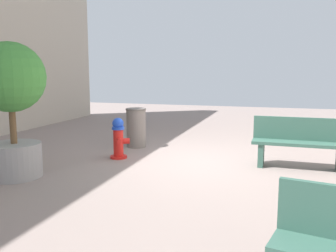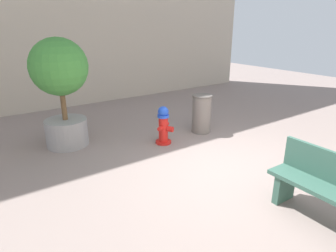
% 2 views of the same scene
% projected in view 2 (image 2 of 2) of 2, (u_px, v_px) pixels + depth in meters
% --- Properties ---
extents(ground_plane, '(23.40, 23.40, 0.00)m').
position_uv_depth(ground_plane, '(223.00, 169.00, 5.37)').
color(ground_plane, gray).
extents(fire_hydrant, '(0.41, 0.42, 0.86)m').
position_uv_depth(fire_hydrant, '(164.00, 125.00, 6.39)').
color(fire_hydrant, red).
rests_on(fire_hydrant, ground_plane).
extents(planter_tree, '(1.18, 1.18, 2.31)m').
position_uv_depth(planter_tree, '(61.00, 82.00, 5.97)').
color(planter_tree, gray).
rests_on(planter_tree, ground_plane).
extents(trash_bin, '(0.49, 0.49, 0.93)m').
position_uv_depth(trash_bin, '(202.00, 114.00, 7.07)').
color(trash_bin, slate).
rests_on(trash_bin, ground_plane).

